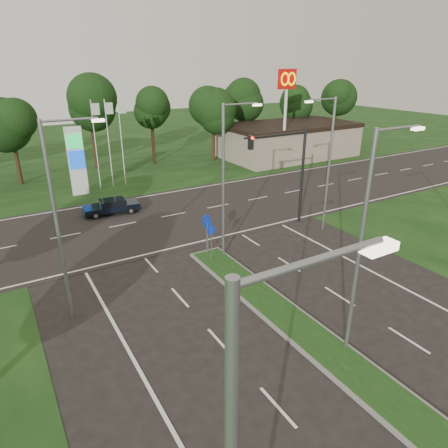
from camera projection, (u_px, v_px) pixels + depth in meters
verge_far at (76, 148)px, 55.25m from camera, size 160.00×50.00×0.02m
cross_road at (161, 217)px, 30.51m from camera, size 160.00×12.00×0.02m
median_kerb at (371, 386)px, 14.52m from camera, size 2.00×26.00×0.12m
commercial_building at (288, 140)px, 49.70m from camera, size 16.00×9.00×4.00m
streetlight_median_near at (365, 235)px, 14.71m from camera, size 2.53×0.22×9.00m
streetlight_median_far at (226, 175)px, 22.69m from camera, size 2.53×0.22×9.00m
streetlight_left_far at (60, 215)px, 16.71m from camera, size 2.53×0.22×9.00m
streetlight_right_far at (327, 159)px, 26.36m from camera, size 2.53×0.22×9.00m
traffic_signal at (289, 162)px, 27.36m from camera, size 5.10×0.42×7.00m
median_signs at (208, 230)px, 23.80m from camera, size 1.16×1.76×2.38m
gas_pylon at (79, 159)px, 34.74m from camera, size 5.80×1.26×8.00m
mcdonalds_sign at (286, 93)px, 42.36m from camera, size 2.20×0.47×10.40m
treeline_far at (99, 107)px, 40.71m from camera, size 6.00×6.00×9.90m
navy_sedan at (112, 206)px, 31.08m from camera, size 4.30×2.11×1.14m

